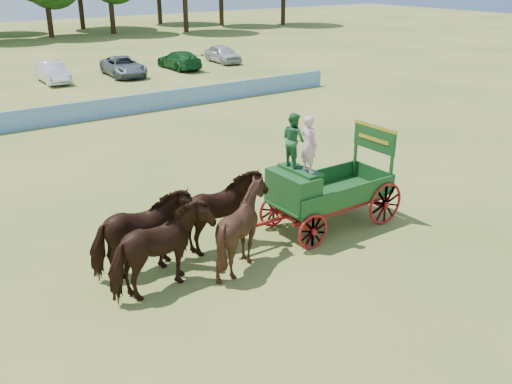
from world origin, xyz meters
name	(u,v)px	position (x,y,z in m)	size (l,w,h in m)	color
ground	(404,213)	(0.00, 0.00, 0.00)	(160.00, 160.00, 0.00)	#9C8546
horse_lead_left	(161,251)	(-8.77, 0.21, 1.14)	(1.23, 2.70, 2.28)	black
horse_lead_right	(142,235)	(-8.77, 1.31, 1.14)	(1.23, 2.70, 2.28)	black
horse_wheel_left	(242,227)	(-6.37, 0.21, 1.14)	(1.84, 2.07, 2.29)	black
horse_wheel_right	(220,214)	(-6.37, 1.31, 1.14)	(1.23, 2.70, 2.28)	black
farm_dray	(312,180)	(-3.42, 0.79, 1.69)	(5.99, 2.00, 3.83)	maroon
sponsor_banner	(145,103)	(-1.00, 18.00, 0.53)	(26.00, 0.08, 1.05)	#216BB6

